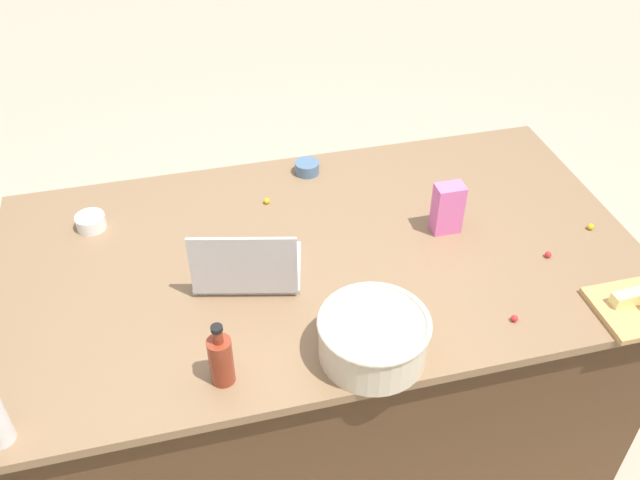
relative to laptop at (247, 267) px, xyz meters
The scene contains 17 objects.
ground_plane 0.98m from the laptop, 164.98° to the right, with size 12.00×12.00×0.00m, color #B7A88E.
island_counter 0.55m from the laptop, 164.98° to the right, with size 1.98×1.10×0.90m.
laptop is the anchor object (origin of this frame).
mixing_bowl_large 0.46m from the laptop, 126.13° to the left, with size 0.29×0.29×0.13m.
bottle_soy 0.38m from the laptop, 71.09° to the left, with size 0.06×0.06×0.19m.
butter_stick_left 1.09m from the laptop, 159.89° to the left, with size 0.11×0.04×0.04m, color #F4E58C.
ramekin_small 0.58m from the laptop, 38.68° to the right, with size 0.09×0.09×0.05m, color white.
ramekin_medium 0.58m from the laptop, 120.66° to the right, with size 0.09×0.09×0.04m, color slate.
candy_bag 0.66m from the laptop, behind, with size 0.09×0.06×0.17m, color pink.
candy_0 0.15m from the laptop, 81.88° to the right, with size 0.02×0.02×0.02m, color yellow.
candy_1 0.92m from the laptop, behind, with size 0.02×0.02×0.02m, color red.
candy_2 0.77m from the laptop, 153.03° to the left, with size 0.02×0.02×0.02m, color red.
candy_3 0.15m from the laptop, behind, with size 0.02×0.02×0.02m, color orange.
candy_4 0.38m from the laptop, 109.06° to the right, with size 0.02×0.02×0.02m, color yellow.
candy_5 0.77m from the laptop, 159.87° to the right, with size 0.02×0.02×0.02m, color orange.
candy_6 1.11m from the laptop, behind, with size 0.02×0.02×0.02m, color yellow.
candy_7 0.29m from the laptop, 124.79° to the left, with size 0.02×0.02×0.02m, color #CC3399.
Camera 1 is at (0.39, 1.56, 2.29)m, focal length 38.46 mm.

